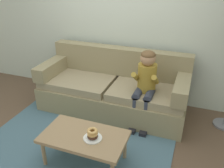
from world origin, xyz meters
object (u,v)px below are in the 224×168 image
couch (113,90)px  coffee_table (84,138)px  person_child (145,82)px  toy_controller (61,125)px  donut (93,136)px

couch → coffee_table: (0.10, -1.24, 0.01)m
couch → person_child: person_child is taller
toy_controller → couch: bearing=48.3°
coffee_table → couch: bearing=94.6°
person_child → toy_controller: person_child is taller
coffee_table → donut: size_ratio=8.02×
coffee_table → person_child: bearing=66.7°
couch → donut: bearing=-80.3°
coffee_table → donut: bearing=-8.7°
donut → toy_controller: 1.00m
couch → coffee_table: couch is taller
coffee_table → toy_controller: size_ratio=4.26×
couch → toy_controller: couch is taller
coffee_table → person_child: 1.17m
toy_controller → donut: bearing=-39.7°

